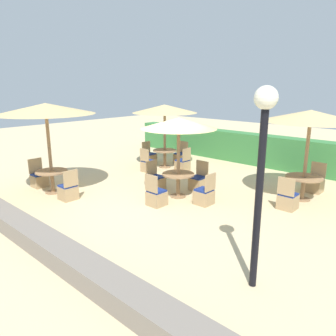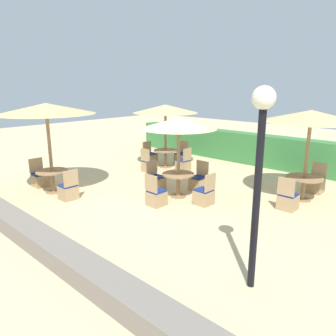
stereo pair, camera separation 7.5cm
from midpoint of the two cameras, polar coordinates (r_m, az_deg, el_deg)
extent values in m
plane|color=#D1BA8C|center=(9.60, -2.66, -5.87)|extent=(40.00, 40.00, 0.00)
cube|color=#387A3D|center=(14.29, 15.15, 3.13)|extent=(13.00, 0.70, 1.28)
cube|color=slate|center=(7.65, -22.42, -11.00)|extent=(10.00, 0.56, 0.38)
cylinder|color=black|center=(5.44, 15.08, -5.82)|extent=(0.12, 0.12, 3.00)
sphere|color=silver|center=(5.12, 16.31, 11.68)|extent=(0.36, 0.36, 0.36)
cylinder|color=#93704C|center=(9.69, 1.60, 1.49)|extent=(0.10, 0.10, 2.31)
cone|color=tan|center=(9.51, 1.64, 7.83)|extent=(2.22, 2.22, 0.32)
cylinder|color=#93704C|center=(10.01, 1.55, -4.89)|extent=(0.48, 0.48, 0.03)
cylinder|color=#93704C|center=(9.91, 1.57, -3.10)|extent=(0.12, 0.12, 0.68)
cylinder|color=#93704C|center=(9.81, 1.58, -1.09)|extent=(0.97, 0.97, 0.04)
cube|color=tan|center=(9.26, -2.21, -5.32)|extent=(0.46, 0.46, 0.40)
cube|color=navy|center=(9.19, -2.22, -4.00)|extent=(0.42, 0.42, 0.05)
cube|color=tan|center=(8.97, -3.19, -2.71)|extent=(0.46, 0.04, 0.48)
cube|color=tan|center=(10.61, -2.27, -2.72)|extent=(0.46, 0.46, 0.40)
cube|color=navy|center=(10.54, -2.28, -1.55)|extent=(0.42, 0.42, 0.05)
cube|color=tan|center=(10.62, -3.10, 0.04)|extent=(0.04, 0.46, 0.48)
cube|color=tan|center=(9.39, 6.02, -5.11)|extent=(0.46, 0.46, 0.40)
cube|color=navy|center=(9.32, 6.06, -3.81)|extent=(0.42, 0.42, 0.05)
cube|color=tan|center=(9.12, 7.16, -2.50)|extent=(0.04, 0.46, 0.48)
cube|color=tan|center=(10.59, 5.03, -2.80)|extent=(0.46, 0.46, 0.40)
cube|color=navy|center=(10.53, 5.06, -1.63)|extent=(0.42, 0.42, 0.05)
cube|color=tan|center=(10.62, 5.78, -0.02)|extent=(0.46, 0.04, 0.48)
cylinder|color=#93704C|center=(13.23, -0.73, 5.33)|extent=(0.10, 0.10, 2.46)
cone|color=tan|center=(13.10, -0.75, 10.30)|extent=(2.57, 2.57, 0.32)
cylinder|color=#93704C|center=(13.48, -0.72, 0.23)|extent=(0.48, 0.48, 0.03)
cylinder|color=#93704C|center=(13.40, -0.72, 1.57)|extent=(0.12, 0.12, 0.67)
cylinder|color=#93704C|center=(13.33, -0.73, 3.07)|extent=(0.96, 0.96, 0.04)
cube|color=tan|center=(14.07, -3.37, 1.59)|extent=(0.46, 0.46, 0.40)
cube|color=navy|center=(14.02, -3.38, 2.49)|extent=(0.42, 0.42, 0.05)
cube|color=tan|center=(14.11, -3.99, 3.66)|extent=(0.04, 0.46, 0.48)
cube|color=tan|center=(12.78, -3.56, 0.26)|extent=(0.46, 0.46, 0.40)
cube|color=navy|center=(12.73, -3.58, 1.25)|extent=(0.42, 0.42, 0.05)
cube|color=tan|center=(12.53, -4.29, 2.26)|extent=(0.46, 0.04, 0.48)
cube|color=tan|center=(14.09, 2.03, 1.63)|extent=(0.46, 0.46, 0.40)
cube|color=navy|center=(14.04, 2.04, 2.53)|extent=(0.42, 0.42, 0.05)
cube|color=tan|center=(14.15, 2.61, 3.71)|extent=(0.46, 0.04, 0.48)
cube|color=tan|center=(12.87, 2.35, 0.38)|extent=(0.46, 0.46, 0.40)
cube|color=navy|center=(12.81, 2.36, 1.35)|extent=(0.42, 0.42, 0.05)
cube|color=tan|center=(12.62, 3.10, 2.38)|extent=(0.04, 0.46, 0.48)
cylinder|color=#93704C|center=(10.19, 22.74, 1.68)|extent=(0.10, 0.10, 2.55)
cone|color=tan|center=(10.02, 23.41, 8.36)|extent=(2.68, 2.68, 0.32)
cylinder|color=#93704C|center=(10.52, 22.07, -5.03)|extent=(0.48, 0.48, 0.03)
cylinder|color=#93704C|center=(10.42, 22.24, -3.38)|extent=(0.12, 0.12, 0.66)
cylinder|color=#93704C|center=(10.33, 22.42, -1.53)|extent=(1.06, 1.06, 0.04)
cube|color=tan|center=(9.56, 19.91, -5.58)|extent=(0.46, 0.46, 0.40)
cube|color=navy|center=(9.49, 20.03, -4.30)|extent=(0.42, 0.42, 0.05)
cube|color=tan|center=(9.22, 19.66, -3.07)|extent=(0.46, 0.04, 0.48)
cube|color=tan|center=(11.32, 23.97, -2.88)|extent=(0.46, 0.46, 0.40)
cube|color=navy|center=(11.26, 24.08, -1.79)|extent=(0.42, 0.42, 0.05)
cube|color=tan|center=(11.39, 24.57, -0.28)|extent=(0.46, 0.04, 0.48)
cylinder|color=#93704C|center=(10.67, -20.13, 2.86)|extent=(0.10, 0.10, 2.70)
cone|color=tan|center=(10.50, -20.73, 9.66)|extent=(2.90, 2.90, 0.32)
cylinder|color=#93704C|center=(10.99, -19.53, -3.96)|extent=(0.48, 0.48, 0.03)
cylinder|color=#93704C|center=(10.90, -19.67, -2.37)|extent=(0.12, 0.12, 0.67)
cylinder|color=#93704C|center=(10.81, -19.82, -0.58)|extent=(0.98, 0.98, 0.04)
cube|color=tan|center=(10.16, -17.21, -4.17)|extent=(0.46, 0.46, 0.40)
cube|color=navy|center=(10.09, -17.30, -2.96)|extent=(0.42, 0.42, 0.05)
cube|color=tan|center=(9.84, -16.80, -1.75)|extent=(0.04, 0.46, 0.48)
cube|color=tan|center=(11.71, -21.61, -2.09)|extent=(0.46, 0.46, 0.40)
cube|color=navy|center=(11.65, -21.72, -1.03)|extent=(0.42, 0.42, 0.05)
cube|color=tan|center=(11.77, -22.29, 0.40)|extent=(0.04, 0.46, 0.48)
camera|label=1|loc=(0.04, -90.22, -0.06)|focal=35.00mm
camera|label=2|loc=(0.04, 89.78, 0.06)|focal=35.00mm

